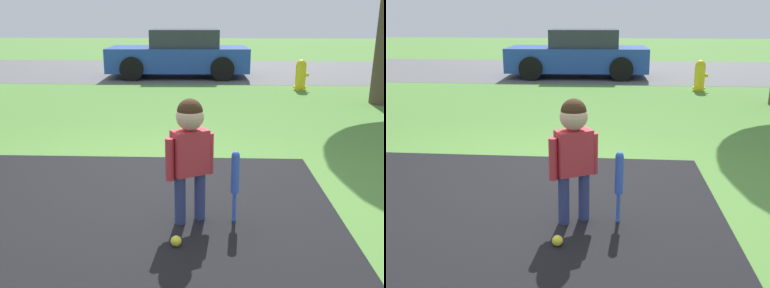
# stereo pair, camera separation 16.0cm
# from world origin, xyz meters

# --- Properties ---
(ground_plane) EXTENTS (60.00, 60.00, 0.00)m
(ground_plane) POSITION_xyz_m (0.00, 0.00, 0.00)
(ground_plane) COLOR #518438
(street_strip) EXTENTS (40.00, 6.00, 0.01)m
(street_strip) POSITION_xyz_m (0.00, 9.73, 0.00)
(street_strip) COLOR #59595B
(street_strip) RESTS_ON ground
(child) EXTENTS (0.38, 0.28, 1.05)m
(child) POSITION_xyz_m (0.50, -0.67, 0.68)
(child) COLOR navy
(child) RESTS_ON ground
(baseball_bat) EXTENTS (0.07, 0.07, 0.62)m
(baseball_bat) POSITION_xyz_m (0.87, -0.66, 0.40)
(baseball_bat) COLOR blue
(baseball_bat) RESTS_ON ground
(sports_ball) EXTENTS (0.08, 0.08, 0.08)m
(sports_ball) POSITION_xyz_m (0.41, -1.08, 0.04)
(sports_ball) COLOR yellow
(sports_ball) RESTS_ON ground
(fire_hydrant) EXTENTS (0.33, 0.29, 0.71)m
(fire_hydrant) POSITION_xyz_m (2.75, 6.03, 0.35)
(fire_hydrant) COLOR yellow
(fire_hydrant) RESTS_ON ground
(parked_car) EXTENTS (3.91, 2.02, 1.30)m
(parked_car) POSITION_xyz_m (-0.19, 8.27, 0.62)
(parked_car) COLOR #2347AD
(parked_car) RESTS_ON ground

